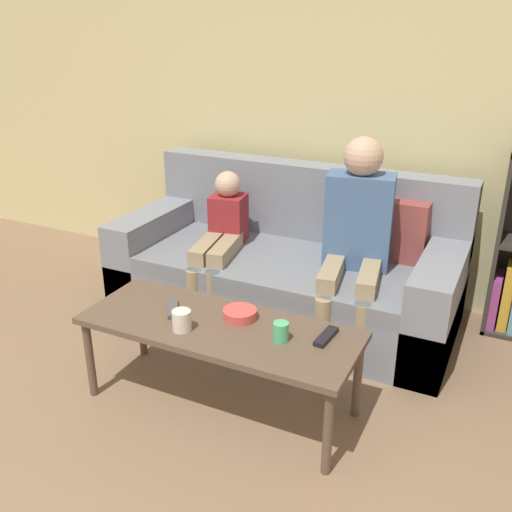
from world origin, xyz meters
The scene contains 10 objects.
wall_back centered at (0.00, 2.86, 1.30)m, with size 12.00×0.06×2.60m.
couch centered at (-0.09, 2.31, 0.29)m, with size 2.06×0.91×0.89m.
coffee_table centered at (-0.01, 1.30, 0.40)m, with size 1.30×0.49×0.44m.
person_adult centered at (0.35, 2.22, 0.66)m, with size 0.43×0.67×1.15m.
person_child centered at (-0.47, 2.15, 0.49)m, with size 0.32×0.65×0.87m.
cup_near centered at (-0.13, 1.19, 0.49)m, with size 0.09×0.09×0.10m.
cup_far centered at (0.30, 1.30, 0.48)m, with size 0.07×0.07×0.09m.
tv_remote_0 centered at (0.48, 1.40, 0.45)m, with size 0.06×0.17×0.02m.
tv_remote_1 centered at (-0.27, 1.32, 0.45)m, with size 0.13×0.17×0.02m.
snack_bowl centered at (0.05, 1.40, 0.46)m, with size 0.16×0.16×0.05m.
Camera 1 is at (1.14, -0.67, 1.74)m, focal length 40.00 mm.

